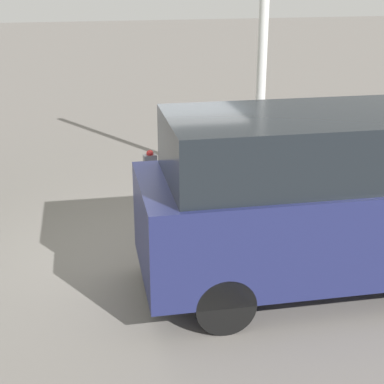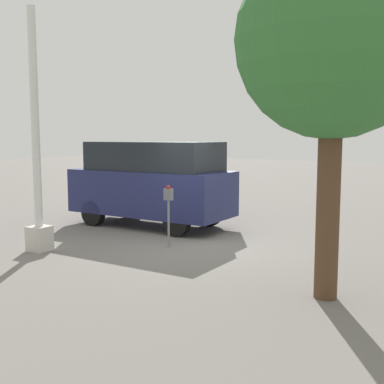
{
  "view_description": "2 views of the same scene",
  "coord_description": "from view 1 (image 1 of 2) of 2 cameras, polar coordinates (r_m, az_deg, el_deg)",
  "views": [
    {
      "loc": [
        -0.91,
        -7.94,
        4.05
      ],
      "look_at": [
        0.7,
        -0.33,
        1.04
      ],
      "focal_mm": 55.0,
      "sensor_mm": 36.0,
      "label": 1
    },
    {
      "loc": [
        -5.72,
        9.56,
        2.53
      ],
      "look_at": [
        -0.22,
        0.26,
        1.28
      ],
      "focal_mm": 45.0,
      "sensor_mm": 36.0,
      "label": 2
    }
  ],
  "objects": [
    {
      "name": "parking_meter_near",
      "position": [
        9.07,
        -4.05,
        1.81
      ],
      "size": [
        0.21,
        0.13,
        1.43
      ],
      "rotation": [
        0.0,
        0.0,
        0.11
      ],
      "color": "gray",
      "rests_on": "ground"
    },
    {
      "name": "lamp_post",
      "position": [
        11.0,
        6.65,
        9.13
      ],
      "size": [
        0.44,
        0.44,
        5.26
      ],
      "color": "beige",
      "rests_on": "ground"
    },
    {
      "name": "parked_van",
      "position": [
        7.68,
        11.96,
        -0.54
      ],
      "size": [
        4.64,
        1.99,
        2.38
      ],
      "rotation": [
        0.0,
        0.0,
        -0.02
      ],
      "color": "navy",
      "rests_on": "ground"
    },
    {
      "name": "ground_plane",
      "position": [
        8.95,
        -4.83,
        -5.83
      ],
      "size": [
        80.0,
        80.0,
        0.0
      ],
      "primitive_type": "plane",
      "color": "slate"
    }
  ]
}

